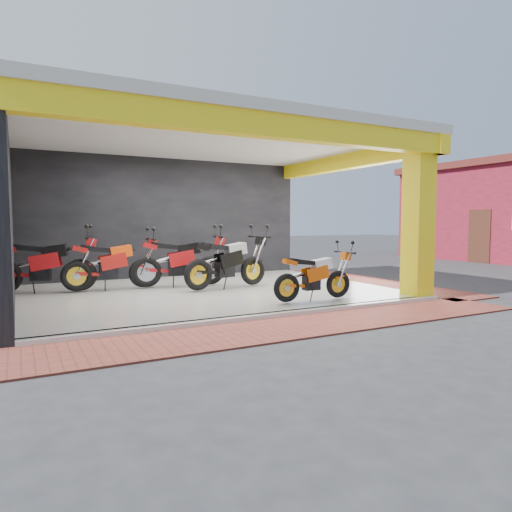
# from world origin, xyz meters

# --- Properties ---
(ground) EXTENTS (80.00, 80.00, 0.00)m
(ground) POSITION_xyz_m (0.00, 0.00, 0.00)
(ground) COLOR #2D2D30
(ground) RESTS_ON ground
(showroom_floor) EXTENTS (8.00, 6.00, 0.10)m
(showroom_floor) POSITION_xyz_m (0.00, 2.00, 0.05)
(showroom_floor) COLOR white
(showroom_floor) RESTS_ON ground
(showroom_ceiling) EXTENTS (8.40, 6.40, 0.20)m
(showroom_ceiling) POSITION_xyz_m (0.00, 2.00, 3.60)
(showroom_ceiling) COLOR beige
(showroom_ceiling) RESTS_ON corner_column
(back_wall) EXTENTS (8.20, 0.20, 3.50)m
(back_wall) POSITION_xyz_m (0.00, 5.10, 1.75)
(back_wall) COLOR black
(back_wall) RESTS_ON ground
(left_wall) EXTENTS (0.20, 6.20, 3.50)m
(left_wall) POSITION_xyz_m (-4.10, 2.00, 1.75)
(left_wall) COLOR black
(left_wall) RESTS_ON ground
(corner_column) EXTENTS (0.50, 0.50, 3.50)m
(corner_column) POSITION_xyz_m (3.75, -0.75, 1.75)
(corner_column) COLOR yellow
(corner_column) RESTS_ON ground
(header_beam_front) EXTENTS (8.40, 0.30, 0.40)m
(header_beam_front) POSITION_xyz_m (0.00, -1.00, 3.30)
(header_beam_front) COLOR yellow
(header_beam_front) RESTS_ON corner_column
(header_beam_right) EXTENTS (0.30, 6.40, 0.40)m
(header_beam_right) POSITION_xyz_m (4.00, 2.00, 3.30)
(header_beam_right) COLOR yellow
(header_beam_right) RESTS_ON corner_column
(floor_kerb) EXTENTS (8.00, 0.20, 0.10)m
(floor_kerb) POSITION_xyz_m (0.00, -1.02, 0.05)
(floor_kerb) COLOR white
(floor_kerb) RESTS_ON ground
(paver_front) EXTENTS (9.00, 1.40, 0.03)m
(paver_front) POSITION_xyz_m (0.00, -1.80, 0.01)
(paver_front) COLOR brown
(paver_front) RESTS_ON ground
(paver_right) EXTENTS (1.40, 7.00, 0.03)m
(paver_right) POSITION_xyz_m (4.80, 2.00, 0.01)
(paver_right) COLOR brown
(paver_right) RESTS_ON ground
(moto_hero) EXTENTS (1.91, 0.75, 1.15)m
(moto_hero) POSITION_xyz_m (1.91, -0.36, 0.68)
(moto_hero) COLOR #D65509
(moto_hero) RESTS_ON showroom_floor
(moto_row_a) EXTENTS (2.51, 1.27, 1.46)m
(moto_row_a) POSITION_xyz_m (1.23, 2.13, 0.83)
(moto_row_a) COLOR black
(moto_row_a) RESTS_ON showroom_floor
(moto_row_b) EXTENTS (2.51, 1.29, 1.46)m
(moto_row_b) POSITION_xyz_m (0.32, 2.68, 0.83)
(moto_row_b) COLOR #B61316
(moto_row_b) RESTS_ON showroom_floor
(moto_row_c) EXTENTS (2.32, 0.91, 1.40)m
(moto_row_c) POSITION_xyz_m (-1.28, 3.00, 0.80)
(moto_row_c) COLOR #B41813
(moto_row_c) RESTS_ON showroom_floor
(moto_row_d) EXTENTS (2.55, 1.45, 1.47)m
(moto_row_d) POSITION_xyz_m (-2.67, 3.13, 0.84)
(moto_row_d) COLOR red
(moto_row_d) RESTS_ON showroom_floor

